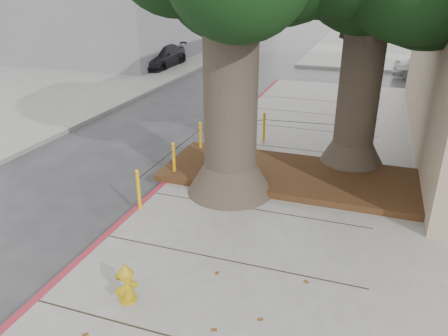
% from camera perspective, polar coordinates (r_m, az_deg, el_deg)
% --- Properties ---
extents(ground, '(140.00, 140.00, 0.00)m').
position_cam_1_polar(ground, '(8.30, -3.22, -12.07)').
color(ground, '#28282B').
rests_on(ground, ground).
extents(sidewalk_far, '(16.00, 20.00, 0.15)m').
position_cam_1_polar(sidewalk_far, '(36.69, 24.98, 13.91)').
color(sidewalk_far, slate).
rests_on(sidewalk_far, ground).
extents(sidewalk_opposite, '(14.00, 60.00, 0.15)m').
position_cam_1_polar(sidewalk_opposite, '(23.72, -26.42, 9.49)').
color(sidewalk_opposite, slate).
rests_on(sidewalk_opposite, ground).
extents(curb_red, '(0.14, 26.00, 0.16)m').
position_cam_1_polar(curb_red, '(10.96, -8.02, -2.44)').
color(curb_red, maroon).
rests_on(curb_red, ground).
extents(planter_bed, '(6.40, 2.60, 0.16)m').
position_cam_1_polar(planter_bed, '(11.25, 8.55, -0.90)').
color(planter_bed, black).
rests_on(planter_bed, sidewalk_main).
extents(bollard_ring, '(3.79, 5.39, 0.95)m').
position_cam_1_polar(bollard_ring, '(11.91, 0.76, 3.03)').
color(bollard_ring, '#E49F0C').
rests_on(bollard_ring, sidewalk_main).
extents(fire_hydrant, '(0.36, 0.34, 0.68)m').
position_cam_1_polar(fire_hydrant, '(7.17, -12.64, -14.44)').
color(fire_hydrant, '#BE9C13').
rests_on(fire_hydrant, sidewalk_main).
extents(car_silver, '(3.61, 1.64, 1.20)m').
position_cam_1_polar(car_silver, '(25.39, 25.22, 11.71)').
color(car_silver, '#B0B0B5').
rests_on(car_silver, ground).
extents(car_dark, '(1.91, 4.60, 1.33)m').
position_cam_1_polar(car_dark, '(26.48, -8.40, 14.17)').
color(car_dark, black).
rests_on(car_dark, ground).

